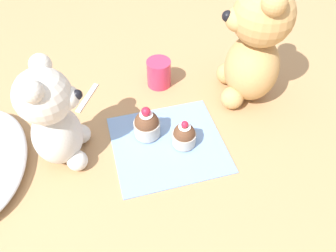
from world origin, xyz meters
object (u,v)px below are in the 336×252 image
(cupcake_near_cream_bear, at_px, (147,125))
(juice_glass, at_px, (159,73))
(teddy_bear_tan, at_px, (254,46))
(teaspoon, at_px, (87,97))
(teddy_bear_cream, at_px, (53,118))
(cupcake_near_tan_bear, at_px, (184,135))

(cupcake_near_cream_bear, distance_m, juice_glass, 0.17)
(teddy_bear_tan, xyz_separation_m, juice_glass, (0.09, 0.18, -0.10))
(teddy_bear_tan, bearing_deg, juice_glass, -100.28)
(cupcake_near_cream_bear, distance_m, teaspoon, 0.19)
(cupcake_near_cream_bear, bearing_deg, teddy_bear_tan, -74.85)
(cupcake_near_cream_bear, xyz_separation_m, teaspoon, (0.15, 0.11, -0.03))
(teddy_bear_cream, distance_m, cupcake_near_tan_bear, 0.25)
(teddy_bear_tan, distance_m, juice_glass, 0.23)
(teddy_bear_cream, relative_size, cupcake_near_tan_bear, 3.45)
(juice_glass, relative_size, teaspoon, 0.66)
(teddy_bear_tan, xyz_separation_m, cupcake_near_tan_bear, (-0.11, 0.18, -0.10))
(juice_glass, xyz_separation_m, teaspoon, (-0.01, 0.17, -0.03))
(cupcake_near_cream_bear, distance_m, cupcake_near_tan_bear, 0.08)
(cupcake_near_cream_bear, height_order, cupcake_near_tan_bear, cupcake_near_cream_bear)
(cupcake_near_cream_bear, xyz_separation_m, cupcake_near_tan_bear, (-0.04, -0.07, -0.00))
(cupcake_near_cream_bear, height_order, teaspoon, cupcake_near_cream_bear)
(cupcake_near_tan_bear, xyz_separation_m, teaspoon, (0.19, 0.18, -0.03))
(cupcake_near_cream_bear, bearing_deg, teaspoon, 36.49)
(teddy_bear_cream, bearing_deg, teddy_bear_tan, -68.89)
(juice_glass, bearing_deg, teddy_bear_tan, -115.03)
(juice_glass, distance_m, teaspoon, 0.18)
(cupcake_near_tan_bear, height_order, juice_glass, cupcake_near_tan_bear)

